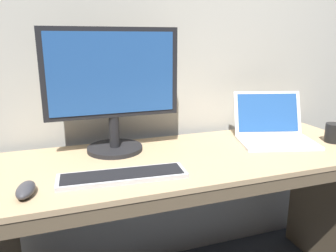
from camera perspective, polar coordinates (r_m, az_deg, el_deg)
The scene contains 6 objects.
desk at distance 1.55m, azimuth 4.78°, elevation -14.35°, with size 1.67×0.61×0.75m.
laptop_white at distance 1.70m, azimuth 17.87°, elevation -1.13°, with size 0.42×0.39×0.23m.
external_monitor at distance 1.44m, azimuth -9.53°, elevation 6.39°, with size 0.58×0.25×0.54m.
wired_keyboard at distance 1.22m, azimuth -7.83°, elevation -8.54°, with size 0.47×0.16×0.02m.
computer_mouse at distance 1.17m, azimuth -23.38°, elevation -10.08°, with size 0.06×0.12×0.04m, color #38383D.
coffee_mug at distance 1.80m, azimuth 26.81°, elevation -1.06°, with size 0.12×0.08×0.09m.
Camera 1 is at (-0.56, -1.24, 1.24)m, focal length 35.25 mm.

